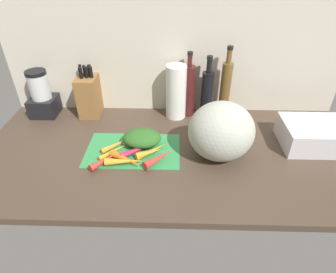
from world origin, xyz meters
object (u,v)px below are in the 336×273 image
object	(u,v)px
carrot_6	(138,149)
bottle_2	(225,89)
carrot_7	(149,153)
carrot_8	(152,151)
carrot_0	(124,161)
dish_rack	(313,135)
carrot_1	(159,158)
carrot_5	(116,145)
carrot_2	(126,159)
blender_appliance	(42,96)
carrot_4	(114,151)
bottle_0	(189,90)
carrot_3	(104,160)
winter_squash	(221,131)
bottle_1	(207,93)
cutting_board	(133,150)
paper_towel_roll	(176,92)
knife_block	(89,95)

from	to	relation	value
carrot_6	bottle_2	world-z (taller)	bottle_2
carrot_7	carrot_8	bearing A→B (deg)	60.79
carrot_0	dish_rack	size ratio (longest dim) A/B	0.57
carrot_1	carrot_5	distance (cm)	21.48
carrot_2	blender_appliance	bearing A→B (deg)	140.75
carrot_0	carrot_5	xyz separation A→B (cm)	(-5.37, 11.44, -0.37)
carrot_5	carrot_7	bearing A→B (deg)	-20.02
carrot_2	carrot_4	distance (cm)	8.58
bottle_0	dish_rack	world-z (taller)	bottle_0
carrot_3	bottle_0	xyz separation A→B (cm)	(35.42, 42.96, 11.61)
carrot_3	bottle_2	distance (cm)	69.05
carrot_3	carrot_5	distance (cm)	11.21
carrot_5	winter_squash	distance (cm)	46.16
carrot_1	bottle_1	bearing A→B (deg)	60.61
carrot_5	blender_appliance	xyz separation A→B (cm)	(-42.96, 29.93, 8.36)
cutting_board	carrot_5	distance (cm)	7.87
paper_towel_roll	bottle_0	world-z (taller)	bottle_0
carrot_0	carrot_8	xyz separation A→B (cm)	(10.74, 7.87, -0.45)
carrot_2	carrot_4	size ratio (longest dim) A/B	1.01
carrot_0	carrot_4	bearing A→B (deg)	127.38
carrot_8	blender_appliance	distance (cm)	68.43
carrot_2	winter_squash	distance (cm)	40.65
carrot_2	carrot_7	size ratio (longest dim) A/B	1.32
carrot_5	dish_rack	size ratio (longest dim) A/B	0.54
carrot_2	bottle_2	world-z (taller)	bottle_2
carrot_3	carrot_7	distance (cm)	18.63
carrot_1	bottle_0	size ratio (longest dim) A/B	0.45
carrot_6	paper_towel_roll	bearing A→B (deg)	63.94
carrot_7	blender_appliance	world-z (taller)	blender_appliance
carrot_5	bottle_2	bearing A→B (deg)	31.07
winter_squash	bottle_0	world-z (taller)	bottle_0
cutting_board	carrot_4	xyz separation A→B (cm)	(-7.82, -3.17, 1.51)
bottle_2	dish_rack	bearing A→B (deg)	-33.81
carrot_1	carrot_7	world-z (taller)	carrot_1
carrot_6	knife_block	bearing A→B (deg)	129.76
carrot_4	carrot_7	bearing A→B (deg)	-4.98
carrot_3	dish_rack	size ratio (longest dim) A/B	0.51
carrot_3	bottle_1	xyz separation A→B (cm)	(44.72, 41.67, 10.71)
cutting_board	carrot_6	bearing A→B (deg)	-40.98
paper_towel_roll	bottle_2	distance (cm)	24.59
cutting_board	knife_block	distance (cm)	42.95
carrot_1	carrot_8	bearing A→B (deg)	121.30
carrot_0	blender_appliance	size ratio (longest dim) A/B	0.64
winter_squash	carrot_8	bearing A→B (deg)	-179.85
carrot_6	cutting_board	bearing A→B (deg)	139.02
carrot_0	carrot_1	world-z (taller)	carrot_1
carrot_8	knife_block	xyz separation A→B (cm)	(-34.72, 34.96, 8.85)
blender_appliance	carrot_8	bearing A→B (deg)	-29.56
carrot_5	bottle_0	bearing A→B (deg)	44.53
blender_appliance	knife_block	bearing A→B (deg)	3.42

